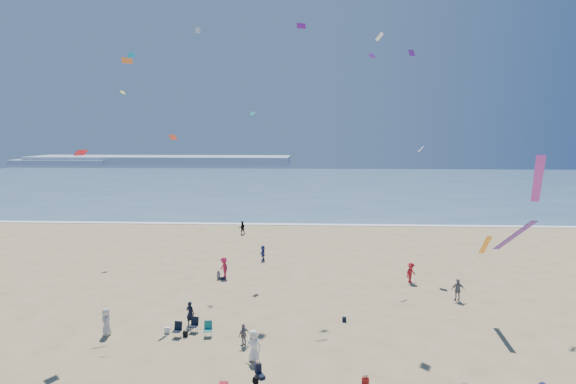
{
  "coord_description": "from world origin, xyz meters",
  "views": [
    {
      "loc": [
        3.26,
        -19.13,
        13.4
      ],
      "look_at": [
        2.0,
        8.0,
        9.77
      ],
      "focal_mm": 28.0,
      "sensor_mm": 36.0,
      "label": 1
    }
  ],
  "objects": [
    {
      "name": "kites_aloft",
      "position": [
        7.57,
        12.6,
        14.78
      ],
      "size": [
        36.18,
        34.77,
        28.53
      ],
      "color": "purple",
      "rests_on": "ground"
    },
    {
      "name": "black_backpack",
      "position": [
        -4.82,
        8.62,
        0.19
      ],
      "size": [
        0.3,
        0.22,
        0.38
      ],
      "primitive_type": "cube",
      "color": "black",
      "rests_on": "ground"
    },
    {
      "name": "headland_near",
      "position": [
        -100.0,
        165.0,
        1.0
      ],
      "size": [
        40.0,
        14.0,
        2.0
      ],
      "primitive_type": "cube",
      "color": "#7A8EA8",
      "rests_on": "ground"
    },
    {
      "name": "standing_flyers",
      "position": [
        2.8,
        14.0,
        0.88
      ],
      "size": [
        26.23,
        42.96,
        1.94
      ],
      "color": "#B31925",
      "rests_on": "ground"
    },
    {
      "name": "seated_group",
      "position": [
        1.78,
        4.96,
        0.42
      ],
      "size": [
        12.15,
        23.24,
        0.84
      ],
      "color": "silver",
      "rests_on": "ground"
    },
    {
      "name": "white_tote",
      "position": [
        -6.18,
        9.09,
        0.2
      ],
      "size": [
        0.35,
        0.2,
        0.4
      ],
      "primitive_type": "cube",
      "color": "white",
      "rests_on": "ground"
    },
    {
      "name": "navy_bag",
      "position": [
        5.85,
        11.48,
        0.17
      ],
      "size": [
        0.28,
        0.18,
        0.34
      ],
      "primitive_type": "cube",
      "color": "black",
      "rests_on": "ground"
    },
    {
      "name": "surf_line",
      "position": [
        0.0,
        45.0,
        0.04
      ],
      "size": [
        220.0,
        1.2,
        0.08
      ],
      "primitive_type": "cube",
      "color": "white",
      "rests_on": "ground"
    },
    {
      "name": "headland_far",
      "position": [
        -60.0,
        170.0,
        1.6
      ],
      "size": [
        110.0,
        20.0,
        3.2
      ],
      "primitive_type": "cube",
      "color": "#7A8EA8",
      "rests_on": "ground"
    },
    {
      "name": "chair_cluster",
      "position": [
        -4.37,
        8.81,
        0.5
      ],
      "size": [
        2.66,
        1.48,
        1.0
      ],
      "color": "black",
      "rests_on": "ground"
    },
    {
      "name": "ocean",
      "position": [
        0.0,
        95.0,
        0.03
      ],
      "size": [
        220.0,
        100.0,
        0.06
      ],
      "primitive_type": "cube",
      "color": "#476B84",
      "rests_on": "ground"
    }
  ]
}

